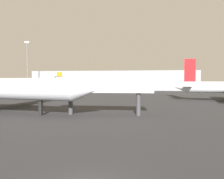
{
  "coord_description": "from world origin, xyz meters",
  "views": [
    {
      "loc": [
        2.63,
        -9.82,
        5.51
      ],
      "look_at": [
        -5.5,
        51.06,
        2.85
      ],
      "focal_mm": 34.01,
      "sensor_mm": 36.0,
      "label": 1
    }
  ],
  "objects": [
    {
      "name": "terminal_building",
      "position": [
        -12.78,
        117.14,
        5.4
      ],
      "size": [
        92.91,
        24.24,
        10.79
      ],
      "primitive_type": "cube",
      "color": "#999EA3",
      "rests_on": "ground_plane"
    },
    {
      "name": "jet_bridge",
      "position": [
        -5.09,
        23.13,
        4.65
      ],
      "size": [
        17.78,
        2.82,
        6.18
      ],
      "rotation": [
        0.0,
        0.0,
        -3.13
      ],
      "color": "#B2B7BC",
      "rests_on": "ground_plane"
    },
    {
      "name": "airplane_distant",
      "position": [
        -39.52,
        78.81,
        3.07
      ],
      "size": [
        24.55,
        21.02,
        9.06
      ],
      "rotation": [
        0.0,
        0.0,
        2.94
      ],
      "color": "#B2BCCC",
      "rests_on": "ground_plane"
    },
    {
      "name": "light_mast_left",
      "position": [
        -52.94,
        89.13,
        13.69
      ],
      "size": [
        2.4,
        0.5,
        24.76
      ],
      "color": "slate",
      "rests_on": "ground_plane"
    }
  ]
}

